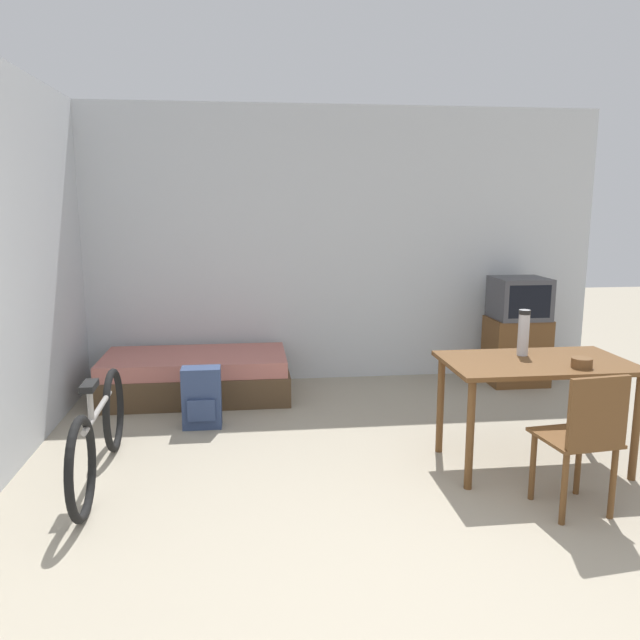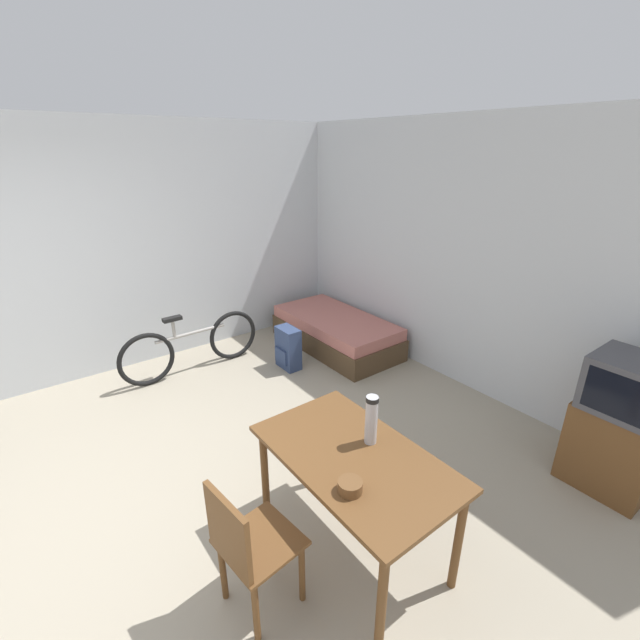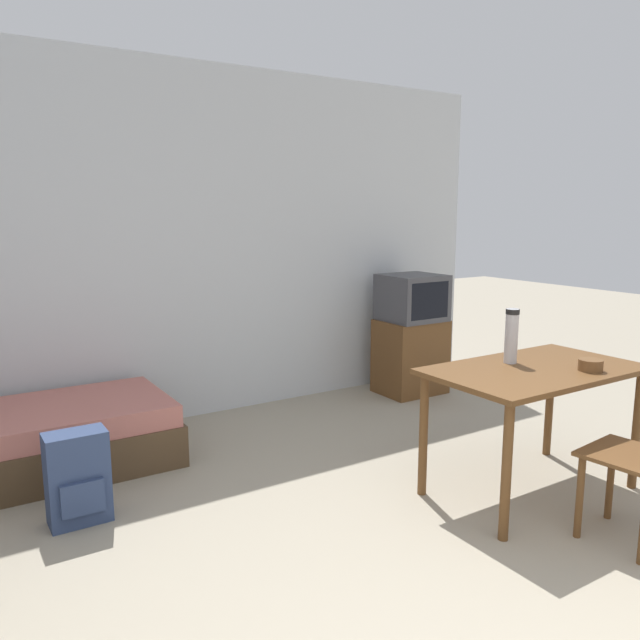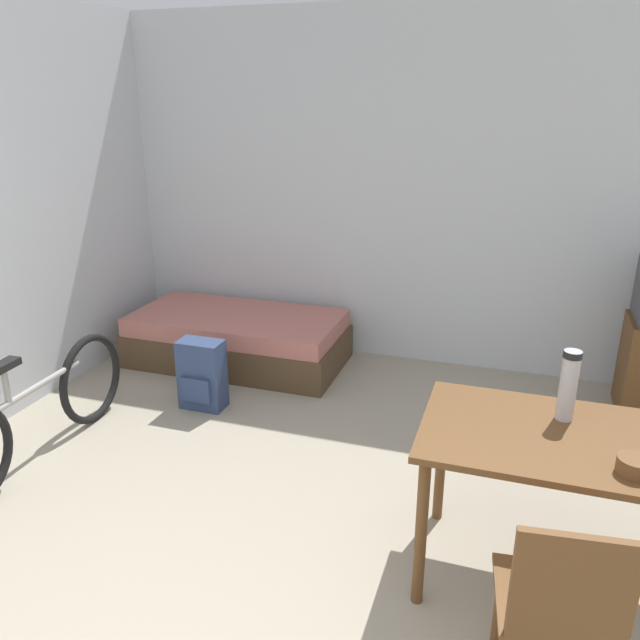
# 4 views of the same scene
# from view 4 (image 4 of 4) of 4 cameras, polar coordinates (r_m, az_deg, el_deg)

# --- Properties ---
(wall_back) EXTENTS (5.60, 0.06, 2.70)m
(wall_back) POSITION_cam_4_polar(r_m,az_deg,el_deg) (4.93, 8.03, 11.38)
(wall_back) COLOR silver
(wall_back) RESTS_ON ground_plane
(daybed) EXTENTS (1.70, 0.85, 0.41)m
(daybed) POSITION_cam_4_polar(r_m,az_deg,el_deg) (5.10, -7.53, -1.69)
(daybed) COLOR #4C3823
(daybed) RESTS_ON ground_plane
(dining_table) EXTENTS (1.22, 0.72, 0.74)m
(dining_table) POSITION_cam_4_polar(r_m,az_deg,el_deg) (2.84, 21.88, -11.53)
(dining_table) COLOR brown
(dining_table) RESTS_ON ground_plane
(wooden_chair) EXTENTS (0.43, 0.43, 0.85)m
(wooden_chair) POSITION_cam_4_polar(r_m,az_deg,el_deg) (2.36, 21.10, -23.50)
(wooden_chair) COLOR brown
(wooden_chair) RESTS_ON ground_plane
(bicycle) EXTENTS (0.09, 1.62, 0.71)m
(bicycle) POSITION_cam_4_polar(r_m,az_deg,el_deg) (4.03, -24.50, -7.73)
(bicycle) COLOR black
(bicycle) RESTS_ON ground_plane
(thermos_flask) EXTENTS (0.08, 0.08, 0.32)m
(thermos_flask) POSITION_cam_4_polar(r_m,az_deg,el_deg) (2.85, 21.78, -5.34)
(thermos_flask) COLOR #B7B7BC
(thermos_flask) RESTS_ON dining_table
(mate_bowl) EXTENTS (0.13, 0.13, 0.06)m
(mate_bowl) POSITION_cam_4_polar(r_m,az_deg,el_deg) (2.62, 26.84, -11.82)
(mate_bowl) COLOR brown
(mate_bowl) RESTS_ON dining_table
(backpack) EXTENTS (0.31, 0.21, 0.49)m
(backpack) POSITION_cam_4_polar(r_m,az_deg,el_deg) (4.39, -10.74, -4.96)
(backpack) COLOR navy
(backpack) RESTS_ON ground_plane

